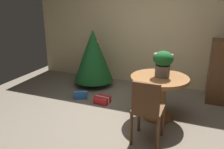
{
  "coord_description": "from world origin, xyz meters",
  "views": [
    {
      "loc": [
        1.05,
        -3.01,
        1.92
      ],
      "look_at": [
        -0.3,
        0.33,
        0.75
      ],
      "focal_mm": 37.0,
      "sensor_mm": 36.0,
      "label": 1
    }
  ],
  "objects_px": {
    "flower_vase": "(163,62)",
    "wooden_cabinet": "(221,71)",
    "round_dining_table": "(159,90)",
    "wooden_chair_near": "(147,108)",
    "gift_box_red": "(102,100)",
    "gift_box_blue": "(81,95)",
    "holiday_tree": "(93,55)"
  },
  "relations": [
    {
      "from": "flower_vase",
      "to": "holiday_tree",
      "type": "relative_size",
      "value": 0.32
    },
    {
      "from": "gift_box_blue",
      "to": "wooden_chair_near",
      "type": "bearing_deg",
      "value": -32.51
    },
    {
      "from": "gift_box_red",
      "to": "round_dining_table",
      "type": "bearing_deg",
      "value": -8.61
    },
    {
      "from": "wooden_cabinet",
      "to": "round_dining_table",
      "type": "bearing_deg",
      "value": -128.8
    },
    {
      "from": "wooden_chair_near",
      "to": "gift_box_blue",
      "type": "relative_size",
      "value": 2.91
    },
    {
      "from": "flower_vase",
      "to": "gift_box_red",
      "type": "relative_size",
      "value": 1.39
    },
    {
      "from": "flower_vase",
      "to": "wooden_chair_near",
      "type": "distance_m",
      "value": 0.94
    },
    {
      "from": "flower_vase",
      "to": "wooden_chair_near",
      "type": "relative_size",
      "value": 0.45
    },
    {
      "from": "flower_vase",
      "to": "gift_box_red",
      "type": "bearing_deg",
      "value": 172.88
    },
    {
      "from": "round_dining_table",
      "to": "wooden_chair_near",
      "type": "height_order",
      "value": "wooden_chair_near"
    },
    {
      "from": "flower_vase",
      "to": "wooden_chair_near",
      "type": "xyz_separation_m",
      "value": [
        -0.03,
        -0.83,
        -0.44
      ]
    },
    {
      "from": "wooden_chair_near",
      "to": "gift_box_red",
      "type": "height_order",
      "value": "wooden_chair_near"
    },
    {
      "from": "round_dining_table",
      "to": "flower_vase",
      "type": "distance_m",
      "value": 0.48
    },
    {
      "from": "wooden_cabinet",
      "to": "flower_vase",
      "type": "bearing_deg",
      "value": -128.51
    },
    {
      "from": "gift_box_blue",
      "to": "flower_vase",
      "type": "bearing_deg",
      "value": -7.21
    },
    {
      "from": "holiday_tree",
      "to": "wooden_cabinet",
      "type": "relative_size",
      "value": 1.1
    },
    {
      "from": "wooden_chair_near",
      "to": "round_dining_table",
      "type": "bearing_deg",
      "value": 90.0
    },
    {
      "from": "holiday_tree",
      "to": "gift_box_red",
      "type": "xyz_separation_m",
      "value": [
        0.59,
        -0.82,
        -0.65
      ]
    },
    {
      "from": "wooden_chair_near",
      "to": "holiday_tree",
      "type": "relative_size",
      "value": 0.72
    },
    {
      "from": "holiday_tree",
      "to": "gift_box_blue",
      "type": "height_order",
      "value": "holiday_tree"
    },
    {
      "from": "wooden_chair_near",
      "to": "holiday_tree",
      "type": "bearing_deg",
      "value": 133.43
    },
    {
      "from": "holiday_tree",
      "to": "gift_box_red",
      "type": "relative_size",
      "value": 4.28
    },
    {
      "from": "flower_vase",
      "to": "gift_box_blue",
      "type": "height_order",
      "value": "flower_vase"
    },
    {
      "from": "flower_vase",
      "to": "wooden_cabinet",
      "type": "xyz_separation_m",
      "value": [
        0.95,
        1.19,
        -0.38
      ]
    },
    {
      "from": "round_dining_table",
      "to": "gift_box_blue",
      "type": "distance_m",
      "value": 1.7
    },
    {
      "from": "round_dining_table",
      "to": "flower_vase",
      "type": "relative_size",
      "value": 2.24
    },
    {
      "from": "wooden_chair_near",
      "to": "holiday_tree",
      "type": "distance_m",
      "value": 2.47
    },
    {
      "from": "flower_vase",
      "to": "gift_box_blue",
      "type": "bearing_deg",
      "value": 172.79
    },
    {
      "from": "holiday_tree",
      "to": "gift_box_red",
      "type": "height_order",
      "value": "holiday_tree"
    },
    {
      "from": "flower_vase",
      "to": "gift_box_red",
      "type": "xyz_separation_m",
      "value": [
        -1.14,
        0.14,
        -0.91
      ]
    },
    {
      "from": "round_dining_table",
      "to": "gift_box_red",
      "type": "height_order",
      "value": "round_dining_table"
    },
    {
      "from": "gift_box_red",
      "to": "flower_vase",
      "type": "bearing_deg",
      "value": -7.12
    }
  ]
}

